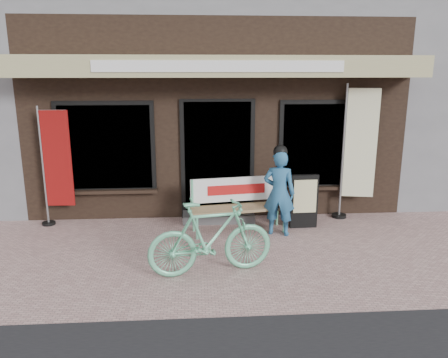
{
  "coord_description": "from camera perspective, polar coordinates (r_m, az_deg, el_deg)",
  "views": [
    {
      "loc": [
        -0.41,
        -5.85,
        2.68
      ],
      "look_at": [
        0.03,
        0.7,
        1.05
      ],
      "focal_mm": 35.0,
      "sensor_mm": 36.0,
      "label": 1
    }
  ],
  "objects": [
    {
      "name": "person",
      "position": [
        7.26,
        7.21,
        -1.59
      ],
      "size": [
        0.61,
        0.49,
        1.53
      ],
      "rotation": [
        0.0,
        0.0,
        -0.32
      ],
      "color": "#285E89",
      "rests_on": "ground"
    },
    {
      "name": "bench",
      "position": [
        7.45,
        1.8,
        -2.8
      ],
      "size": [
        1.72,
        0.66,
        0.91
      ],
      "rotation": [
        0.0,
        0.0,
        0.14
      ],
      "color": "#65C797",
      "rests_on": "ground"
    },
    {
      "name": "nobori_red",
      "position": [
        8.12,
        -21.17,
        1.7
      ],
      "size": [
        0.62,
        0.24,
        2.11
      ],
      "rotation": [
        0.0,
        0.0,
        -0.04
      ],
      "color": "gray",
      "rests_on": "ground"
    },
    {
      "name": "nobori_cream",
      "position": [
        8.27,
        17.01,
        3.54
      ],
      "size": [
        0.73,
        0.31,
        2.47
      ],
      "rotation": [
        0.0,
        0.0,
        -0.19
      ],
      "color": "gray",
      "rests_on": "ground"
    },
    {
      "name": "storefront",
      "position": [
        10.82,
        -1.76,
        15.58
      ],
      "size": [
        7.0,
        6.77,
        6.0
      ],
      "color": "black",
      "rests_on": "ground"
    },
    {
      "name": "ground",
      "position": [
        6.44,
        0.15,
        -10.62
      ],
      "size": [
        70.0,
        70.0,
        0.0
      ],
      "primitive_type": "plane",
      "color": "tan",
      "rests_on": "ground"
    },
    {
      "name": "bicycle",
      "position": [
        5.89,
        -1.74,
        -7.68
      ],
      "size": [
        1.76,
        0.78,
        1.02
      ],
      "primitive_type": "imported",
      "rotation": [
        0.0,
        0.0,
        1.75
      ],
      "color": "#65C797",
      "rests_on": "ground"
    },
    {
      "name": "menu_stand",
      "position": [
        7.71,
        10.42,
        -2.81
      ],
      "size": [
        0.48,
        0.12,
        0.95
      ],
      "rotation": [
        0.0,
        0.0,
        0.04
      ],
      "color": "black",
      "rests_on": "ground"
    }
  ]
}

